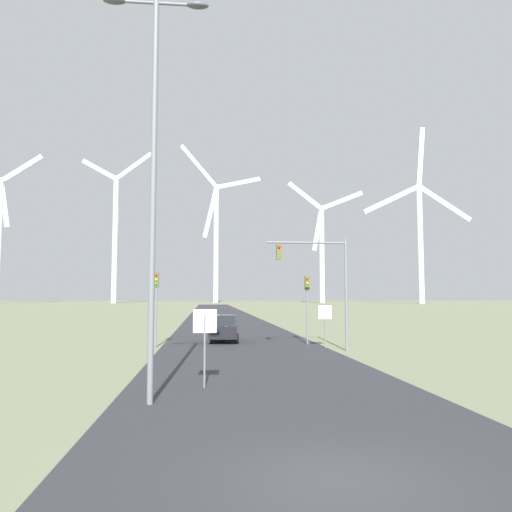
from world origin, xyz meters
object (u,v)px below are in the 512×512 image
object	(u,v)px
traffic_light_post_near_right	(307,295)
wind_turbine_left	(115,228)
car_approaching	(224,328)
wind_turbine_center	(216,230)
stop_sign_near	(205,333)
stop_sign_far	(325,318)
traffic_light_post_near_left	(156,293)
wind_turbine_far_right	(420,229)
traffic_light_mast_overhead	(319,271)
streetlamp	(154,152)
wind_turbine_right	(322,244)

from	to	relation	value
traffic_light_post_near_right	wind_turbine_left	distance (m)	187.84
car_approaching	wind_turbine_center	xyz separation A→B (m)	(2.71, 183.50, 30.73)
wind_turbine_left	stop_sign_near	bearing A→B (deg)	-78.85
wind_turbine_left	wind_turbine_center	world-z (taller)	wind_turbine_center
stop_sign_far	traffic_light_post_near_left	distance (m)	10.39
stop_sign_near	wind_turbine_center	distance (m)	202.59
wind_turbine_far_right	traffic_light_mast_overhead	bearing A→B (deg)	-115.80
stop_sign_near	traffic_light_post_near_left	size ratio (longest dim) A/B	0.59
streetlamp	traffic_light_mast_overhead	xyz separation A→B (m)	(8.04, 13.09, -2.90)
traffic_light_post_near_right	wind_turbine_far_right	world-z (taller)	wind_turbine_far_right
stop_sign_near	traffic_light_mast_overhead	distance (m)	12.76
streetlamp	car_approaching	distance (m)	20.55
streetlamp	stop_sign_far	xyz separation A→B (m)	(8.75, 14.79, -5.69)
stop_sign_far	wind_turbine_center	world-z (taller)	wind_turbine_center
wind_turbine_left	wind_turbine_far_right	world-z (taller)	wind_turbine_far_right
stop_sign_near	wind_turbine_far_right	bearing A→B (deg)	63.84
traffic_light_post_near_left	wind_turbine_far_right	distance (m)	179.57
streetlamp	wind_turbine_center	distance (m)	204.29
streetlamp	traffic_light_mast_overhead	bearing A→B (deg)	58.44
wind_turbine_right	traffic_light_post_near_left	bearing A→B (deg)	-106.30
wind_turbine_right	wind_turbine_far_right	world-z (taller)	wind_turbine_far_right
wind_turbine_left	wind_turbine_right	distance (m)	87.85
wind_turbine_center	wind_turbine_right	world-z (taller)	wind_turbine_center
wind_turbine_far_right	wind_turbine_left	bearing A→B (deg)	168.03
stop_sign_near	stop_sign_far	world-z (taller)	stop_sign_near
traffic_light_post_near_left	wind_turbine_center	world-z (taller)	wind_turbine_center
stop_sign_near	stop_sign_far	xyz separation A→B (m)	(7.18, 12.36, -0.09)
wind_turbine_right	streetlamp	bearing A→B (deg)	-104.62
traffic_light_post_near_right	traffic_light_mast_overhead	xyz separation A→B (m)	(-0.09, -4.00, 1.36)
stop_sign_near	traffic_light_post_near_right	bearing A→B (deg)	65.86
streetlamp	stop_sign_near	bearing A→B (deg)	57.27
traffic_light_post_near_left	wind_turbine_right	distance (m)	187.28
wind_turbine_right	wind_turbine_far_right	bearing A→B (deg)	-34.22
traffic_light_post_near_left	car_approaching	size ratio (longest dim) A/B	1.08
stop_sign_far	traffic_light_post_near_right	bearing A→B (deg)	104.96
wind_turbine_left	wind_turbine_right	bearing A→B (deg)	-1.79
traffic_light_post_near_left	wind_turbine_right	xyz separation A→B (m)	(52.20, 178.49, 22.10)
traffic_light_post_near_left	streetlamp	bearing A→B (deg)	-84.80
streetlamp	traffic_light_post_near_right	world-z (taller)	streetlamp
traffic_light_post_near_left	stop_sign_near	bearing A→B (deg)	-77.46
car_approaching	wind_turbine_far_right	xyz separation A→B (m)	(81.82, 152.20, 28.26)
wind_turbine_far_right	wind_turbine_center	bearing A→B (deg)	158.41
wind_turbine_center	streetlamp	bearing A→B (deg)	-91.55
streetlamp	wind_turbine_left	bearing A→B (deg)	100.58
streetlamp	traffic_light_mast_overhead	size ratio (longest dim) A/B	1.91
wind_turbine_center	wind_turbine_right	xyz separation A→B (m)	(45.25, -8.28, -6.22)
traffic_light_mast_overhead	wind_turbine_center	distance (m)	191.64
stop_sign_far	stop_sign_near	bearing A→B (deg)	-120.17
streetlamp	traffic_light_post_near_right	distance (m)	19.40
car_approaching	streetlamp	bearing A→B (deg)	-98.22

